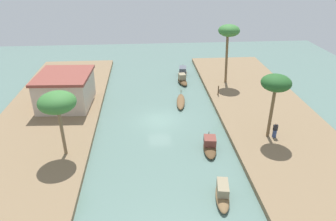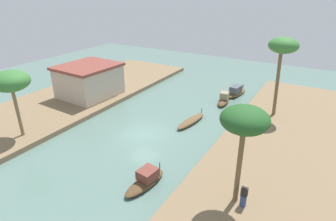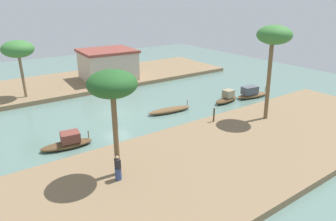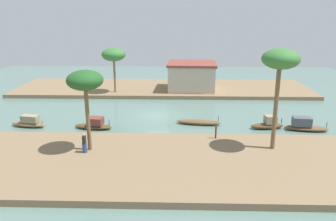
{
  "view_description": "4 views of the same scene",
  "coord_description": "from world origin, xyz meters",
  "px_view_note": "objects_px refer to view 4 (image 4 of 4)",
  "views": [
    {
      "loc": [
        -30.33,
        1.4,
        16.53
      ],
      "look_at": [
        0.69,
        -1.01,
        0.88
      ],
      "focal_mm": 33.48,
      "sensor_mm": 36.0,
      "label": 1
    },
    {
      "loc": [
        -18.81,
        -13.78,
        12.77
      ],
      "look_at": [
        4.42,
        -0.08,
        0.72
      ],
      "focal_mm": 30.02,
      "sensor_mm": 36.0,
      "label": 2
    },
    {
      "loc": [
        -11.06,
        -24.62,
        10.35
      ],
      "look_at": [
        3.6,
        -3.56,
        0.57
      ],
      "focal_mm": 31.62,
      "sensor_mm": 36.0,
      "label": 3
    },
    {
      "loc": [
        2.07,
        -33.7,
        10.92
      ],
      "look_at": [
        1.11,
        -0.44,
        0.7
      ],
      "focal_mm": 34.37,
      "sensor_mm": 36.0,
      "label": 4
    }
  ],
  "objects_px": {
    "palm_tree_left_near": "(85,82)",
    "palm_tree_left_far": "(280,62)",
    "sampan_downstream_large": "(29,122)",
    "palm_tree_right_tall": "(114,55)",
    "person_on_near_bank": "(85,145)",
    "riverside_building": "(192,76)",
    "sampan_foreground": "(304,126)",
    "sampan_midstream": "(199,122)",
    "sampan_near_left_bank": "(268,124)",
    "mooring_post": "(216,132)",
    "sampan_open_hull": "(94,125)"
  },
  "relations": [
    {
      "from": "mooring_post",
      "to": "sampan_downstream_large",
      "type": "bearing_deg",
      "value": 168.48
    },
    {
      "from": "person_on_near_bank",
      "to": "palm_tree_left_far",
      "type": "relative_size",
      "value": 0.2
    },
    {
      "from": "sampan_open_hull",
      "to": "palm_tree_left_near",
      "type": "height_order",
      "value": "palm_tree_left_near"
    },
    {
      "from": "sampan_downstream_large",
      "to": "palm_tree_right_tall",
      "type": "distance_m",
      "value": 15.1
    },
    {
      "from": "sampan_near_left_bank",
      "to": "person_on_near_bank",
      "type": "bearing_deg",
      "value": -163.8
    },
    {
      "from": "person_on_near_bank",
      "to": "palm_tree_right_tall",
      "type": "xyz_separation_m",
      "value": [
        -1.29,
        19.68,
        4.36
      ]
    },
    {
      "from": "person_on_near_bank",
      "to": "palm_tree_left_far",
      "type": "xyz_separation_m",
      "value": [
        14.77,
        1.32,
        6.26
      ]
    },
    {
      "from": "sampan_foreground",
      "to": "sampan_downstream_large",
      "type": "distance_m",
      "value": 26.91
    },
    {
      "from": "sampan_downstream_large",
      "to": "palm_tree_left_near",
      "type": "xyz_separation_m",
      "value": [
        7.78,
        -6.33,
        5.48
      ]
    },
    {
      "from": "sampan_near_left_bank",
      "to": "sampan_foreground",
      "type": "bearing_deg",
      "value": -15.45
    },
    {
      "from": "sampan_near_left_bank",
      "to": "sampan_foreground",
      "type": "relative_size",
      "value": 0.8
    },
    {
      "from": "sampan_midstream",
      "to": "palm_tree_left_far",
      "type": "xyz_separation_m",
      "value": [
        5.44,
        -6.77,
        7.14
      ]
    },
    {
      "from": "mooring_post",
      "to": "palm_tree_right_tall",
      "type": "xyz_separation_m",
      "value": [
        -11.78,
        16.47,
        4.4
      ]
    },
    {
      "from": "sampan_downstream_large",
      "to": "riverside_building",
      "type": "xyz_separation_m",
      "value": [
        16.66,
        14.76,
        1.92
      ]
    },
    {
      "from": "person_on_near_bank",
      "to": "palm_tree_right_tall",
      "type": "distance_m",
      "value": 20.2
    },
    {
      "from": "palm_tree_left_near",
      "to": "palm_tree_left_far",
      "type": "bearing_deg",
      "value": 3.01
    },
    {
      "from": "mooring_post",
      "to": "palm_tree_left_near",
      "type": "distance_m",
      "value": 11.63
    },
    {
      "from": "sampan_near_left_bank",
      "to": "sampan_downstream_large",
      "type": "bearing_deg",
      "value": 172.82
    },
    {
      "from": "sampan_near_left_bank",
      "to": "palm_tree_left_far",
      "type": "bearing_deg",
      "value": -109.92
    },
    {
      "from": "sampan_downstream_large",
      "to": "palm_tree_right_tall",
      "type": "height_order",
      "value": "palm_tree_right_tall"
    },
    {
      "from": "palm_tree_left_near",
      "to": "palm_tree_right_tall",
      "type": "distance_m",
      "value": 19.19
    },
    {
      "from": "sampan_foreground",
      "to": "palm_tree_right_tall",
      "type": "xyz_separation_m",
      "value": [
        -20.67,
        13.04,
        4.99
      ]
    },
    {
      "from": "sampan_downstream_large",
      "to": "sampan_midstream",
      "type": "bearing_deg",
      "value": 13.45
    },
    {
      "from": "riverside_building",
      "to": "sampan_foreground",
      "type": "bearing_deg",
      "value": -52.87
    },
    {
      "from": "palm_tree_left_near",
      "to": "palm_tree_left_far",
      "type": "xyz_separation_m",
      "value": [
        14.52,
        0.76,
        1.44
      ]
    },
    {
      "from": "sampan_downstream_large",
      "to": "palm_tree_left_far",
      "type": "height_order",
      "value": "palm_tree_left_far"
    },
    {
      "from": "sampan_open_hull",
      "to": "riverside_building",
      "type": "bearing_deg",
      "value": 63.61
    },
    {
      "from": "sampan_open_hull",
      "to": "palm_tree_left_far",
      "type": "height_order",
      "value": "palm_tree_left_far"
    },
    {
      "from": "person_on_near_bank",
      "to": "mooring_post",
      "type": "bearing_deg",
      "value": -74.32
    },
    {
      "from": "sampan_open_hull",
      "to": "palm_tree_right_tall",
      "type": "xyz_separation_m",
      "value": [
        -0.37,
        13.15,
        5.06
      ]
    },
    {
      "from": "sampan_midstream",
      "to": "palm_tree_left_far",
      "type": "relative_size",
      "value": 0.58
    },
    {
      "from": "sampan_near_left_bank",
      "to": "sampan_midstream",
      "type": "height_order",
      "value": "sampan_near_left_bank"
    },
    {
      "from": "sampan_near_left_bank",
      "to": "palm_tree_left_far",
      "type": "relative_size",
      "value": 0.43
    },
    {
      "from": "sampan_downstream_large",
      "to": "person_on_near_bank",
      "type": "relative_size",
      "value": 2.37
    },
    {
      "from": "person_on_near_bank",
      "to": "mooring_post",
      "type": "distance_m",
      "value": 10.96
    },
    {
      "from": "sampan_foreground",
      "to": "palm_tree_left_far",
      "type": "height_order",
      "value": "palm_tree_left_far"
    },
    {
      "from": "sampan_midstream",
      "to": "mooring_post",
      "type": "xyz_separation_m",
      "value": [
        1.15,
        -4.88,
        0.84
      ]
    },
    {
      "from": "mooring_post",
      "to": "riverside_building",
      "type": "relative_size",
      "value": 0.17
    },
    {
      "from": "palm_tree_right_tall",
      "to": "riverside_building",
      "type": "xyz_separation_m",
      "value": [
        10.43,
        1.96,
        -3.1
      ]
    },
    {
      "from": "person_on_near_bank",
      "to": "palm_tree_right_tall",
      "type": "bearing_deg",
      "value": 2.41
    },
    {
      "from": "sampan_downstream_large",
      "to": "palm_tree_left_near",
      "type": "bearing_deg",
      "value": -29.76
    },
    {
      "from": "sampan_midstream",
      "to": "sampan_downstream_large",
      "type": "distance_m",
      "value": 16.9
    },
    {
      "from": "sampan_foreground",
      "to": "riverside_building",
      "type": "bearing_deg",
      "value": 132.27
    },
    {
      "from": "sampan_foreground",
      "to": "riverside_building",
      "type": "height_order",
      "value": "riverside_building"
    },
    {
      "from": "sampan_open_hull",
      "to": "riverside_building",
      "type": "xyz_separation_m",
      "value": [
        10.06,
        15.11,
        1.96
      ]
    },
    {
      "from": "sampan_midstream",
      "to": "person_on_near_bank",
      "type": "relative_size",
      "value": 2.96
    },
    {
      "from": "mooring_post",
      "to": "palm_tree_right_tall",
      "type": "height_order",
      "value": "palm_tree_right_tall"
    },
    {
      "from": "sampan_midstream",
      "to": "person_on_near_bank",
      "type": "height_order",
      "value": "person_on_near_bank"
    },
    {
      "from": "person_on_near_bank",
      "to": "riverside_building",
      "type": "height_order",
      "value": "riverside_building"
    },
    {
      "from": "palm_tree_left_far",
      "to": "palm_tree_right_tall",
      "type": "bearing_deg",
      "value": 131.19
    }
  ]
}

